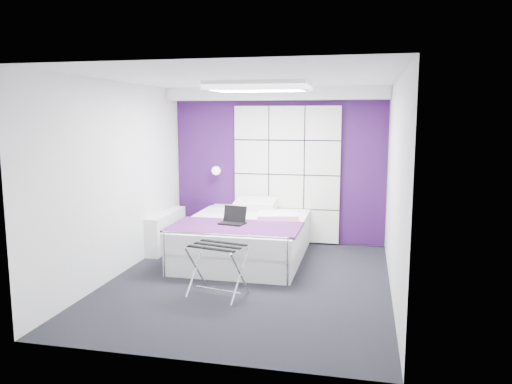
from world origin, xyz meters
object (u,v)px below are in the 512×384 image
bed (245,237)px  luggage_rack (218,270)px  laptop (233,219)px  wall_lamp (217,170)px  nightstand (226,207)px  radiator (166,231)px

bed → luggage_rack: 1.61m
bed → laptop: (-0.07, -0.41, 0.36)m
wall_lamp → bed: bearing=-54.1°
nightstand → laptop: size_ratio=1.38×
wall_lamp → bed: wall_lamp is taller
wall_lamp → bed: size_ratio=0.07×
bed → laptop: 0.54m
laptop → wall_lamp: bearing=126.3°
bed → luggage_rack: size_ratio=3.51×
bed → nightstand: size_ratio=4.59×
nightstand → luggage_rack: bearing=-76.3°
radiator → nightstand: bearing=41.7°
wall_lamp → luggage_rack: 2.90m
radiator → laptop: (1.31, -0.67, 0.38)m
luggage_rack → radiator: bearing=140.6°
wall_lamp → luggage_rack: (0.80, -2.63, -0.91)m
bed → laptop: size_ratio=6.35×
radiator → nightstand: (0.81, 0.72, 0.29)m
wall_lamp → nightstand: (0.17, -0.04, -0.63)m
bed → nightstand: 1.16m
wall_lamp → bed: (0.74, -1.02, -0.89)m
luggage_rack → wall_lamp: bearing=119.9°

